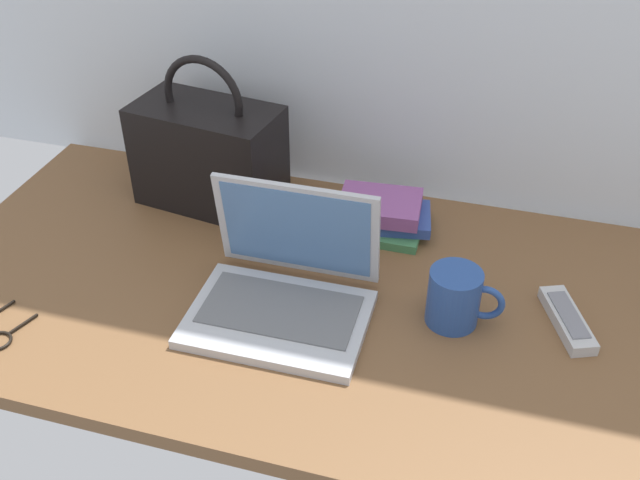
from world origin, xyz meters
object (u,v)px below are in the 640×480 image
at_px(remote_control_near, 567,319).
at_px(book_stack, 379,215).
at_px(coffee_mug, 456,297).
at_px(handbag, 209,153).
at_px(laptop, 284,287).

distance_m(remote_control_near, book_stack, 0.43).
bearing_deg(coffee_mug, handbag, 156.14).
distance_m(laptop, coffee_mug, 0.30).
xyz_separation_m(handbag, book_stack, (0.37, -0.01, -0.08)).
height_order(remote_control_near, handbag, handbag).
xyz_separation_m(laptop, handbag, (-0.26, 0.29, 0.07)).
relative_size(laptop, coffee_mug, 2.35).
bearing_deg(book_stack, laptop, -110.74).
relative_size(coffee_mug, remote_control_near, 0.80).
height_order(coffee_mug, book_stack, coffee_mug).
bearing_deg(handbag, coffee_mug, -23.86).
bearing_deg(book_stack, coffee_mug, -52.47).
relative_size(remote_control_near, handbag, 0.50).
bearing_deg(book_stack, handbag, 179.12).
bearing_deg(remote_control_near, coffee_mug, -167.34).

